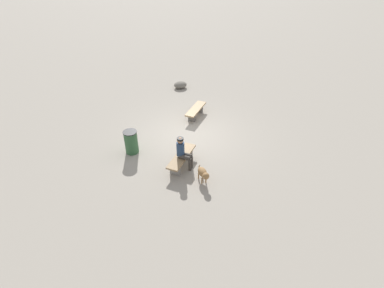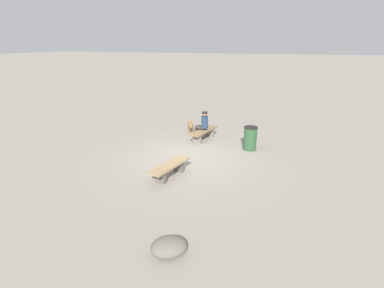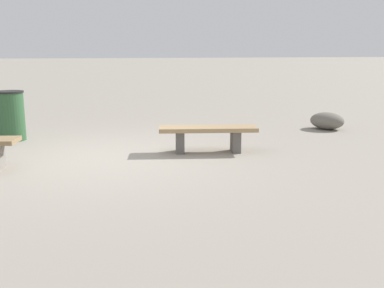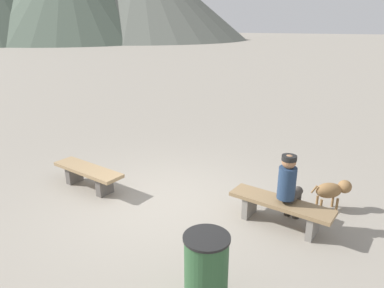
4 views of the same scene
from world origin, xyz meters
TOP-DOWN VIEW (x-y plane):
  - ground at (0.00, 0.00)m, footprint 210.00×210.00m
  - bench_left at (-1.71, -0.00)m, footprint 1.67×0.78m
  - bench_right at (2.04, 0.09)m, footprint 1.72×0.80m
  - seated_person at (2.13, 0.17)m, footprint 0.38×0.59m
  - dog at (2.80, 0.98)m, footprint 0.66×0.50m
  - trash_bin at (1.55, -1.98)m, footprint 0.53×0.53m
  - boulder at (-4.87, -1.40)m, footprint 0.88×0.93m

SIDE VIEW (x-z plane):
  - ground at x=0.00m, z-range -0.06..0.00m
  - boulder at x=-4.87m, z-range 0.00..0.36m
  - bench_left at x=-1.71m, z-range 0.09..0.52m
  - bench_right at x=2.04m, z-range 0.10..0.55m
  - dog at x=2.80m, z-range 0.10..0.65m
  - trash_bin at x=1.55m, z-range 0.00..0.93m
  - seated_person at x=2.13m, z-range 0.09..1.34m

